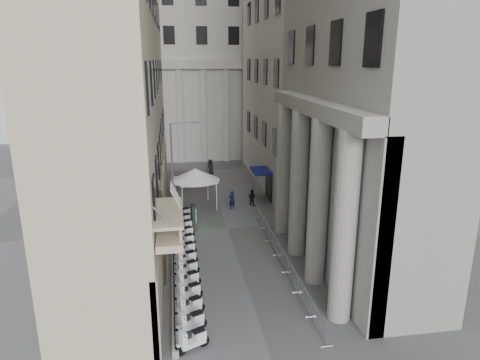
% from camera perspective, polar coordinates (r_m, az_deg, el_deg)
% --- Properties ---
extents(left_building, '(5.00, 36.00, 34.00)m').
position_cam_1_polar(left_building, '(35.13, -15.77, 21.53)').
color(left_building, beige).
rests_on(left_building, ground).
extents(far_building, '(22.00, 10.00, 30.00)m').
position_cam_1_polar(far_building, '(60.90, -5.44, 17.46)').
color(far_building, beige).
rests_on(far_building, ground).
extents(iron_fence, '(0.30, 28.00, 1.40)m').
position_cam_1_polar(iron_fence, '(33.44, -8.85, -7.58)').
color(iron_fence, black).
rests_on(iron_fence, ground).
extents(blue_awning, '(1.60, 3.00, 3.00)m').
position_cam_1_polar(blue_awning, '(41.71, 2.76, -2.61)').
color(blue_awning, navy).
rests_on(blue_awning, ground).
extents(flag, '(1.00, 1.40, 8.20)m').
position_cam_1_polar(flag, '(22.09, -7.76, -20.94)').
color(flag, '#9E0C11').
rests_on(flag, ground).
extents(scooter_0, '(1.51, 1.09, 1.50)m').
position_cam_1_polar(scooter_0, '(21.69, -6.25, -21.66)').
color(scooter_0, white).
rests_on(scooter_0, ground).
extents(scooter_1, '(1.51, 1.09, 1.50)m').
position_cam_1_polar(scooter_1, '(22.85, -6.45, -19.49)').
color(scooter_1, white).
rests_on(scooter_1, ground).
extents(scooter_2, '(1.51, 1.09, 1.50)m').
position_cam_1_polar(scooter_2, '(24.03, -6.62, -17.52)').
color(scooter_2, white).
rests_on(scooter_2, ground).
extents(scooter_3, '(1.51, 1.09, 1.50)m').
position_cam_1_polar(scooter_3, '(25.24, -6.77, -15.75)').
color(scooter_3, white).
rests_on(scooter_3, ground).
extents(scooter_4, '(1.51, 1.09, 1.50)m').
position_cam_1_polar(scooter_4, '(26.47, -6.90, -14.14)').
color(scooter_4, white).
rests_on(scooter_4, ground).
extents(scooter_5, '(1.51, 1.09, 1.50)m').
position_cam_1_polar(scooter_5, '(27.72, -7.02, -12.67)').
color(scooter_5, white).
rests_on(scooter_5, ground).
extents(scooter_6, '(1.51, 1.09, 1.50)m').
position_cam_1_polar(scooter_6, '(28.99, -7.13, -11.33)').
color(scooter_6, white).
rests_on(scooter_6, ground).
extents(scooter_7, '(1.51, 1.09, 1.50)m').
position_cam_1_polar(scooter_7, '(30.28, -7.23, -10.10)').
color(scooter_7, white).
rests_on(scooter_7, ground).
extents(scooter_8, '(1.51, 1.09, 1.50)m').
position_cam_1_polar(scooter_8, '(31.57, -7.32, -8.97)').
color(scooter_8, white).
rests_on(scooter_8, ground).
extents(scooter_9, '(1.51, 1.09, 1.50)m').
position_cam_1_polar(scooter_9, '(32.88, -7.40, -7.93)').
color(scooter_9, white).
rests_on(scooter_9, ground).
extents(scooter_10, '(1.51, 1.09, 1.50)m').
position_cam_1_polar(scooter_10, '(34.20, -7.48, -6.98)').
color(scooter_10, white).
rests_on(scooter_10, ground).
extents(scooter_11, '(1.51, 1.09, 1.50)m').
position_cam_1_polar(scooter_11, '(35.52, -7.55, -6.09)').
color(scooter_11, white).
rests_on(scooter_11, ground).
extents(scooter_12, '(1.51, 1.09, 1.50)m').
position_cam_1_polar(scooter_12, '(36.86, -7.62, -5.27)').
color(scooter_12, white).
rests_on(scooter_12, ground).
extents(barrier_0, '(0.60, 2.40, 1.10)m').
position_cam_1_polar(barrier_0, '(23.08, 10.44, -19.26)').
color(barrier_0, '#A5A7AC').
rests_on(barrier_0, ground).
extents(barrier_1, '(0.60, 2.40, 1.10)m').
position_cam_1_polar(barrier_1, '(25.05, 8.50, -16.09)').
color(barrier_1, '#A5A7AC').
rests_on(barrier_1, ground).
extents(barrier_2, '(0.60, 2.40, 1.10)m').
position_cam_1_polar(barrier_2, '(27.11, 6.91, -13.37)').
color(barrier_2, '#A5A7AC').
rests_on(barrier_2, ground).
extents(barrier_3, '(0.60, 2.40, 1.10)m').
position_cam_1_polar(barrier_3, '(29.23, 5.57, -11.04)').
color(barrier_3, '#A5A7AC').
rests_on(barrier_3, ground).
extents(barrier_4, '(0.60, 2.40, 1.10)m').
position_cam_1_polar(barrier_4, '(31.41, 4.43, -9.02)').
color(barrier_4, '#A5A7AC').
rests_on(barrier_4, ground).
extents(barrier_5, '(0.60, 2.40, 1.10)m').
position_cam_1_polar(barrier_5, '(33.64, 3.45, -7.26)').
color(barrier_5, '#A5A7AC').
rests_on(barrier_5, ground).
extents(barrier_6, '(0.60, 2.40, 1.10)m').
position_cam_1_polar(barrier_6, '(35.90, 2.60, -5.72)').
color(barrier_6, '#A5A7AC').
rests_on(barrier_6, ground).
extents(security_tent, '(4.46, 4.46, 3.62)m').
position_cam_1_polar(security_tent, '(38.90, -5.54, 0.63)').
color(security_tent, white).
rests_on(security_tent, ground).
extents(street_lamp, '(2.58, 0.81, 8.07)m').
position_cam_1_polar(street_lamp, '(37.15, -8.60, 2.61)').
color(street_lamp, gray).
rests_on(street_lamp, ground).
extents(info_kiosk, '(0.41, 0.99, 2.05)m').
position_cam_1_polar(info_kiosk, '(34.38, -6.24, -4.95)').
color(info_kiosk, black).
rests_on(info_kiosk, ground).
extents(pedestrian_a, '(0.71, 0.59, 1.67)m').
position_cam_1_polar(pedestrian_a, '(38.88, -1.09, -2.68)').
color(pedestrian_a, black).
rests_on(pedestrian_a, ground).
extents(pedestrian_b, '(0.95, 0.93, 1.54)m').
position_cam_1_polar(pedestrian_b, '(39.79, 1.60, -2.35)').
color(pedestrian_b, black).
rests_on(pedestrian_b, ground).
extents(pedestrian_c, '(1.08, 1.03, 1.86)m').
position_cam_1_polar(pedestrian_c, '(50.42, -3.94, 1.73)').
color(pedestrian_c, black).
rests_on(pedestrian_c, ground).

